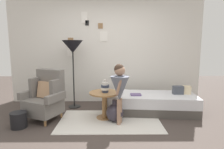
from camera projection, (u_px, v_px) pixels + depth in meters
name	position (u px, v px, depth m)	size (l,w,h in m)	color
ground_plane	(103.00, 135.00, 3.14)	(12.00, 12.00, 0.00)	#423833
gallery_wall	(106.00, 51.00, 4.87)	(4.80, 0.12, 2.60)	silver
rug	(110.00, 121.00, 3.71)	(1.92, 1.17, 0.01)	silver
armchair	(46.00, 97.00, 3.77)	(0.89, 0.80, 0.97)	#9E7042
daybed	(151.00, 103.00, 4.18)	(1.96, 0.97, 0.40)	#4C4742
pillow_head	(187.00, 90.00, 4.16)	(0.17, 0.12, 0.18)	beige
pillow_mid	(178.00, 90.00, 4.15)	(0.22, 0.12, 0.18)	#474C56
side_table	(105.00, 99.00, 3.80)	(0.60, 0.60, 0.53)	#9E7042
vase_striped	(105.00, 87.00, 3.74)	(0.16, 0.16, 0.26)	#2D384C
floor_lamp	(73.00, 49.00, 4.35)	(0.47, 0.47, 1.56)	black
person_child	(120.00, 86.00, 3.46)	(0.34, 0.34, 1.12)	#A37A60
book_on_daybed	(136.00, 95.00, 4.06)	(0.22, 0.16, 0.03)	slate
demijohn_near	(115.00, 113.00, 3.67)	(0.34, 0.34, 0.42)	#332D38
magazine_basket	(19.00, 120.00, 3.40)	(0.28, 0.28, 0.28)	black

